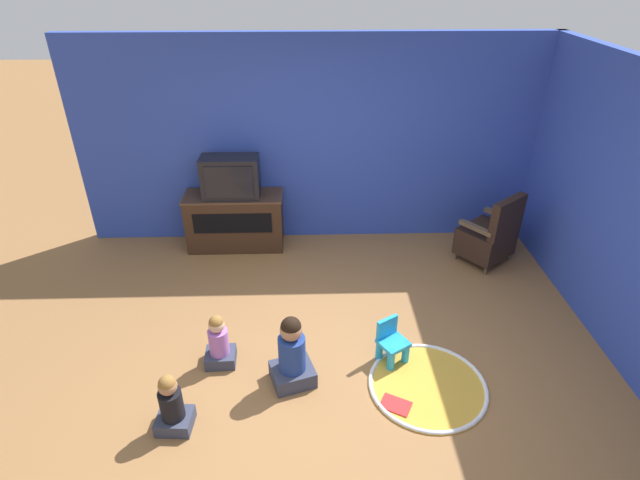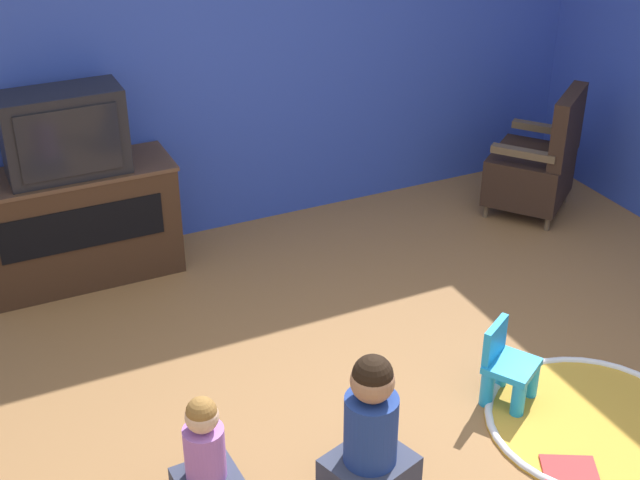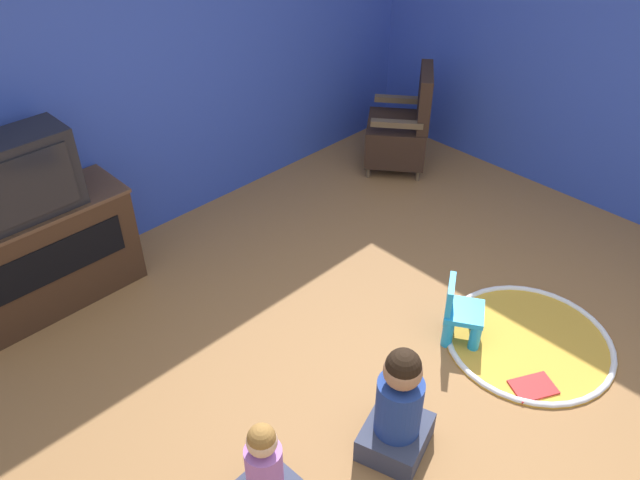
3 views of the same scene
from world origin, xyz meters
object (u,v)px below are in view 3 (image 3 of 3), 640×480
Objects in this scene: black_armchair at (401,130)px; child_watching_center at (398,409)px; yellow_kid_chair at (461,315)px; television at (14,178)px; book at (533,388)px; tv_cabinet at (39,256)px; child_watching_left at (264,469)px.

black_armchair is 1.28× the size of child_watching_center.
child_watching_center reaches higher than yellow_kid_chair.
television reaches higher than book.
book is at bearing -58.81° from tv_cabinet.
tv_cabinet is 2.13m from child_watching_left.
television is 2.30× the size of book.
black_armchair is at bearing 26.42° from child_watching_left.
black_armchair is 2.19m from yellow_kid_chair.
television reaches higher than child_watching_center.
child_watching_left is at bearing -87.59° from television.
yellow_kid_chair is 1.43× the size of book.
child_watching_center is (-0.91, -0.25, 0.12)m from yellow_kid_chair.
tv_cabinet is 4.06× the size of book.
child_watching_center reaches higher than book.
black_armchair is 3.01m from child_watching_center.
yellow_kid_chair is 0.60× the size of child_watching_center.
tv_cabinet is at bearing -30.88° from book.
black_armchair is (3.09, -0.43, -0.62)m from television.
television is 1.27× the size of child_watching_left.
child_watching_left reaches higher than yellow_kid_chair.
television is at bearing -30.54° from book.
television is 0.76× the size of black_armchair.
black_armchair reaches higher than child_watching_center.
yellow_kid_chair reaches higher than book.
black_armchair is 2.13× the size of yellow_kid_chair.
television is at bearing -45.68° from black_armchair.
yellow_kid_chair is at bearing -51.42° from television.
child_watching_left is (-1.58, 0.01, 0.05)m from yellow_kid_chair.
child_watching_left is (-3.00, -1.65, -0.12)m from black_armchair.
tv_cabinet is 1.72× the size of child_watching_center.
child_watching_left is 0.76× the size of child_watching_center.
television reaches higher than tv_cabinet.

